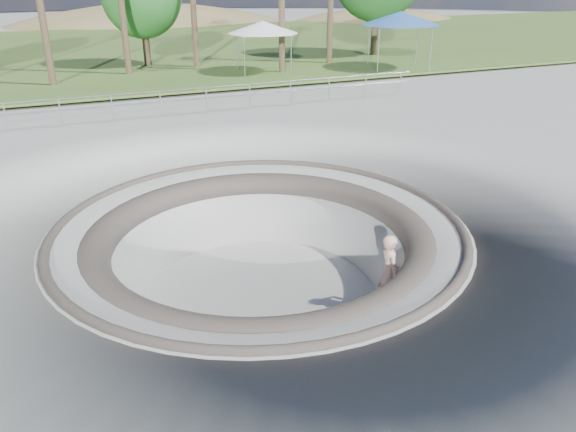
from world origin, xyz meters
The scene contains 9 objects.
ground centered at (0.00, 0.00, 0.00)m, with size 180.00×180.00×0.00m, color #AEAEA9.
skate_bowl centered at (0.00, 0.00, -1.83)m, with size 14.00×14.00×4.10m.
grass_strip centered at (0.00, 34.00, 0.22)m, with size 180.00×36.00×0.12m.
distant_hills centered at (3.78, 57.17, -7.02)m, with size 103.20×45.00×28.60m.
safety_railing centered at (0.00, 12.00, 0.69)m, with size 25.00×0.06×1.03m.
skateboard centered at (2.61, -1.96, -1.83)m, with size 0.86×0.35×0.09m.
skater centered at (2.61, -1.96, -0.84)m, with size 0.71×0.46×1.94m, color #E5B194.
canopy_white centered at (7.61, 19.79, 2.81)m, with size 5.64×5.64×2.88m.
canopy_blue centered at (15.74, 18.00, 3.19)m, with size 6.17×6.17×3.32m.
Camera 1 is at (-4.29, -11.94, 5.86)m, focal length 35.00 mm.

